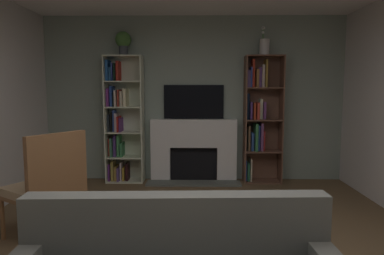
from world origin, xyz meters
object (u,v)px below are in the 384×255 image
object	(u,v)px
bookshelf_left	(121,122)
armchair	(48,183)
vase_with_flowers	(264,46)
fireplace	(194,149)
potted_plant	(123,41)
tv	(194,102)
bookshelf_right	(259,117)

from	to	relation	value
bookshelf_left	armchair	size ratio (longest dim) A/B	1.87
vase_with_flowers	armchair	world-z (taller)	vase_with_flowers
vase_with_flowers	armchair	size ratio (longest dim) A/B	0.42
fireplace	vase_with_flowers	world-z (taller)	vase_with_flowers
bookshelf_left	armchair	world-z (taller)	bookshelf_left
armchair	potted_plant	bearing A→B (deg)	81.27
vase_with_flowers	bookshelf_left	bearing A→B (deg)	179.42
tv	potted_plant	bearing A→B (deg)	-173.85
fireplace	bookshelf_right	xyz separation A→B (m)	(1.05, -0.02, 0.53)
bookshelf_left	potted_plant	world-z (taller)	potted_plant
fireplace	potted_plant	bearing A→B (deg)	-177.39
fireplace	bookshelf_right	world-z (taller)	bookshelf_right
tv	bookshelf_right	world-z (taller)	bookshelf_right
bookshelf_left	vase_with_flowers	world-z (taller)	vase_with_flowers
tv	armchair	bearing A→B (deg)	-122.14
fireplace	tv	bearing A→B (deg)	90.00
bookshelf_left	armchair	xyz separation A→B (m)	(-0.27, -2.21, -0.41)
tv	vase_with_flowers	size ratio (longest dim) A/B	2.16
fireplace	vase_with_flowers	bearing A→B (deg)	-2.59
tv	armchair	size ratio (longest dim) A/B	0.90
potted_plant	vase_with_flowers	world-z (taller)	vase_with_flowers
potted_plant	vase_with_flowers	xyz separation A→B (m)	(2.23, 0.00, -0.08)
vase_with_flowers	armchair	bearing A→B (deg)	-139.50
vase_with_flowers	armchair	distance (m)	3.73
potted_plant	bookshelf_right	bearing A→B (deg)	0.79
armchair	bookshelf_left	bearing A→B (deg)	83.13
bookshelf_left	potted_plant	size ratio (longest dim) A/B	5.42
tv	vase_with_flowers	world-z (taller)	vase_with_flowers
potted_plant	vase_with_flowers	size ratio (longest dim) A/B	0.83
tv	armchair	xyz separation A→B (m)	(-1.45, -2.31, -0.73)
bookshelf_left	vase_with_flowers	xyz separation A→B (m)	(2.30, -0.02, 1.20)
bookshelf_left	vase_with_flowers	size ratio (longest dim) A/B	4.49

